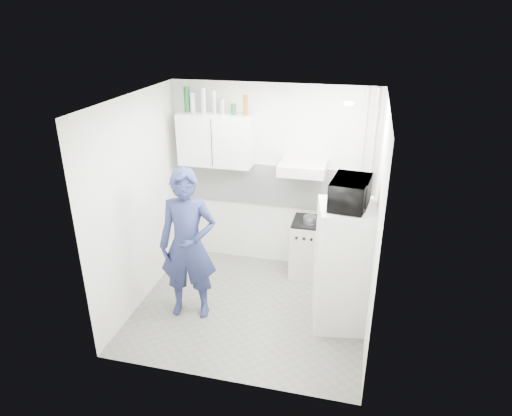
# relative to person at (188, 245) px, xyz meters

# --- Properties ---
(floor) EXTENTS (2.80, 2.80, 0.00)m
(floor) POSITION_rel_person_xyz_m (0.69, 0.24, -0.93)
(floor) COLOR #5E5F59
(floor) RESTS_ON ground
(ceiling) EXTENTS (2.80, 2.80, 0.00)m
(ceiling) POSITION_rel_person_xyz_m (0.69, 0.24, 1.67)
(ceiling) COLOR white
(ceiling) RESTS_ON wall_back
(wall_back) EXTENTS (2.80, 0.00, 2.80)m
(wall_back) POSITION_rel_person_xyz_m (0.69, 1.49, 0.37)
(wall_back) COLOR white
(wall_back) RESTS_ON floor
(wall_left) EXTENTS (0.00, 2.60, 2.60)m
(wall_left) POSITION_rel_person_xyz_m (-0.71, 0.24, 0.37)
(wall_left) COLOR white
(wall_left) RESTS_ON floor
(wall_right) EXTENTS (0.00, 2.60, 2.60)m
(wall_right) POSITION_rel_person_xyz_m (2.09, 0.24, 0.37)
(wall_right) COLOR white
(wall_right) RESTS_ON floor
(person) EXTENTS (0.74, 0.54, 1.86)m
(person) POSITION_rel_person_xyz_m (0.00, 0.00, 0.00)
(person) COLOR navy
(person) RESTS_ON floor
(stove) EXTENTS (0.50, 0.50, 0.79)m
(stove) POSITION_rel_person_xyz_m (1.28, 1.24, -0.54)
(stove) COLOR beige
(stove) RESTS_ON floor
(fridge) EXTENTS (0.72, 0.72, 1.51)m
(fridge) POSITION_rel_person_xyz_m (1.79, 0.24, -0.17)
(fridge) COLOR silver
(fridge) RESTS_ON floor
(stove_top) EXTENTS (0.48, 0.48, 0.03)m
(stove_top) POSITION_rel_person_xyz_m (1.28, 1.24, -0.12)
(stove_top) COLOR black
(stove_top) RESTS_ON stove
(saucepan) EXTENTS (0.17, 0.17, 0.09)m
(saucepan) POSITION_rel_person_xyz_m (1.27, 1.17, -0.06)
(saucepan) COLOR silver
(saucepan) RESTS_ON stove_top
(microwave) EXTENTS (0.61, 0.45, 0.31)m
(microwave) POSITION_rel_person_xyz_m (1.79, 0.24, 0.74)
(microwave) COLOR black
(microwave) RESTS_ON fridge
(bottle_a) EXTENTS (0.08, 0.08, 0.33)m
(bottle_a) POSITION_rel_person_xyz_m (-0.44, 1.31, 1.43)
(bottle_a) COLOR #144C1E
(bottle_a) RESTS_ON upper_cabinet
(bottle_b) EXTENTS (0.07, 0.07, 0.26)m
(bottle_b) POSITION_rel_person_xyz_m (-0.36, 1.31, 1.40)
(bottle_b) COLOR #B2B7BC
(bottle_b) RESTS_ON upper_cabinet
(bottle_c) EXTENTS (0.08, 0.08, 0.33)m
(bottle_c) POSITION_rel_person_xyz_m (-0.21, 1.31, 1.43)
(bottle_c) COLOR silver
(bottle_c) RESTS_ON upper_cabinet
(bottle_d) EXTENTS (0.07, 0.07, 0.31)m
(bottle_d) POSITION_rel_person_xyz_m (-0.06, 1.31, 1.42)
(bottle_d) COLOR silver
(bottle_d) RESTS_ON upper_cabinet
(canister_a) EXTENTS (0.08, 0.08, 0.20)m
(canister_a) POSITION_rel_person_xyz_m (0.05, 1.31, 1.37)
(canister_a) COLOR silver
(canister_a) RESTS_ON upper_cabinet
(canister_b) EXTENTS (0.07, 0.07, 0.14)m
(canister_b) POSITION_rel_person_xyz_m (0.20, 1.31, 1.34)
(canister_b) COLOR #144C1E
(canister_b) RESTS_ON upper_cabinet
(bottle_e) EXTENTS (0.06, 0.06, 0.26)m
(bottle_e) POSITION_rel_person_xyz_m (0.36, 1.31, 1.40)
(bottle_e) COLOR brown
(bottle_e) RESTS_ON upper_cabinet
(upper_cabinet) EXTENTS (1.00, 0.35, 0.70)m
(upper_cabinet) POSITION_rel_person_xyz_m (-0.06, 1.31, 0.92)
(upper_cabinet) COLOR silver
(upper_cabinet) RESTS_ON wall_back
(range_hood) EXTENTS (0.60, 0.50, 0.14)m
(range_hood) POSITION_rel_person_xyz_m (1.14, 1.24, 0.64)
(range_hood) COLOR beige
(range_hood) RESTS_ON wall_back
(backsplash) EXTENTS (2.74, 0.03, 0.60)m
(backsplash) POSITION_rel_person_xyz_m (0.69, 1.47, 0.27)
(backsplash) COLOR white
(backsplash) RESTS_ON wall_back
(pipe_a) EXTENTS (0.05, 0.05, 2.60)m
(pipe_a) POSITION_rel_person_xyz_m (1.99, 1.41, 0.37)
(pipe_a) COLOR beige
(pipe_a) RESTS_ON floor
(pipe_b) EXTENTS (0.04, 0.04, 2.60)m
(pipe_b) POSITION_rel_person_xyz_m (1.87, 1.41, 0.37)
(pipe_b) COLOR beige
(pipe_b) RESTS_ON floor
(ceiling_spot_fixture) EXTENTS (0.10, 0.10, 0.02)m
(ceiling_spot_fixture) POSITION_rel_person_xyz_m (1.69, 0.44, 1.64)
(ceiling_spot_fixture) COLOR white
(ceiling_spot_fixture) RESTS_ON ceiling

